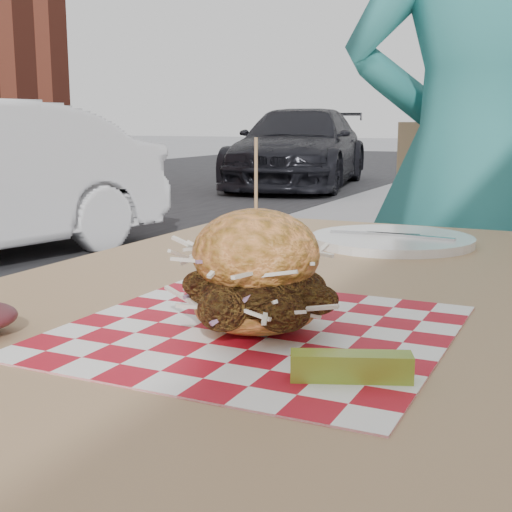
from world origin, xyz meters
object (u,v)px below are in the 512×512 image
object	(u,v)px
car_dark	(300,148)
patio_chair	(469,280)
diner	(474,166)
patio_table	(314,352)
sandwich	(256,278)

from	to	relation	value
car_dark	patio_chair	world-z (taller)	car_dark
diner	patio_table	world-z (taller)	diner
car_dark	sandwich	world-z (taller)	car_dark
diner	patio_chair	size ratio (longest dim) A/B	1.79
diner	car_dark	world-z (taller)	diner
patio_table	sandwich	bearing A→B (deg)	-87.03
car_dark	patio_chair	size ratio (longest dim) A/B	4.14
diner	patio_chair	distance (m)	0.32
patio_table	sandwich	distance (m)	0.23
patio_chair	sandwich	world-z (taller)	patio_chair
patio_chair	diner	bearing A→B (deg)	-67.72
diner	car_dark	size ratio (longest dim) A/B	0.43
diner	patio_chair	bearing A→B (deg)	-96.89
patio_table	patio_chair	size ratio (longest dim) A/B	1.26
sandwich	diner	bearing A→B (deg)	88.52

